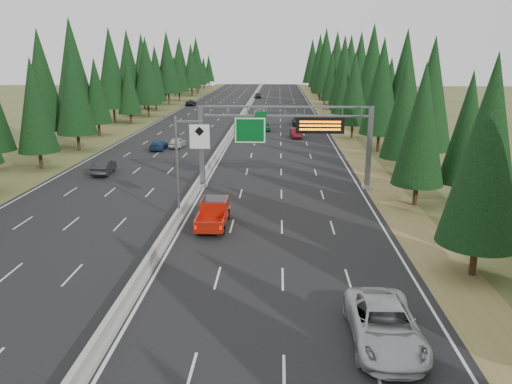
# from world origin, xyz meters

# --- Properties ---
(road) EXTENTS (32.00, 260.00, 0.08)m
(road) POSITION_xyz_m (0.00, 80.00, 0.04)
(road) COLOR black
(road) RESTS_ON ground
(shoulder_right) EXTENTS (3.60, 260.00, 0.06)m
(shoulder_right) POSITION_xyz_m (17.80, 80.00, 0.03)
(shoulder_right) COLOR olive
(shoulder_right) RESTS_ON ground
(shoulder_left) EXTENTS (3.60, 260.00, 0.06)m
(shoulder_left) POSITION_xyz_m (-17.80, 80.00, 0.03)
(shoulder_left) COLOR #4C5728
(shoulder_left) RESTS_ON ground
(median_barrier) EXTENTS (0.70, 260.00, 0.85)m
(median_barrier) POSITION_xyz_m (0.00, 80.00, 0.41)
(median_barrier) COLOR gray
(median_barrier) RESTS_ON road
(sign_gantry) EXTENTS (16.75, 0.98, 7.80)m
(sign_gantry) POSITION_xyz_m (8.92, 34.88, 5.27)
(sign_gantry) COLOR slate
(sign_gantry) RESTS_ON road
(hov_sign_pole) EXTENTS (2.80, 0.50, 8.00)m
(hov_sign_pole) POSITION_xyz_m (0.58, 24.97, 4.72)
(hov_sign_pole) COLOR slate
(hov_sign_pole) RESTS_ON road
(tree_row_right) EXTENTS (12.50, 244.81, 19.00)m
(tree_row_right) POSITION_xyz_m (22.13, 73.78, 9.37)
(tree_row_right) COLOR black
(tree_row_right) RESTS_ON ground
(tree_row_left) EXTENTS (12.02, 245.45, 18.82)m
(tree_row_left) POSITION_xyz_m (-22.06, 71.63, 9.31)
(tree_row_left) COLOR black
(tree_row_left) RESTS_ON ground
(silver_minivan) EXTENTS (2.96, 6.37, 1.77)m
(silver_minivan) POSITION_xyz_m (12.43, 8.15, 0.96)
(silver_minivan) COLOR #BABABF
(silver_minivan) RESTS_ON road
(red_pickup) EXTENTS (2.06, 5.76, 1.88)m
(red_pickup) POSITION_xyz_m (2.88, 23.89, 1.12)
(red_pickup) COLOR black
(red_pickup) RESTS_ON road
(car_ahead_green) EXTENTS (2.22, 4.63, 1.53)m
(car_ahead_green) POSITION_xyz_m (5.25, 72.29, 0.84)
(car_ahead_green) COLOR #145739
(car_ahead_green) RESTS_ON road
(car_ahead_dkred) EXTENTS (1.90, 4.42, 1.42)m
(car_ahead_dkred) POSITION_xyz_m (10.34, 64.99, 0.79)
(car_ahead_dkred) COLOR #5F0D19
(car_ahead_dkred) RESTS_ON road
(car_ahead_dkgrey) EXTENTS (2.35, 5.54, 1.59)m
(car_ahead_dkgrey) POSITION_xyz_m (11.30, 79.28, 0.88)
(car_ahead_dkgrey) COLOR black
(car_ahead_dkgrey) RESTS_ON road
(car_ahead_white) EXTENTS (2.51, 5.06, 1.38)m
(car_ahead_white) POSITION_xyz_m (3.62, 93.57, 0.77)
(car_ahead_white) COLOR #BBBBBB
(car_ahead_white) RESTS_ON road
(car_ahead_far) EXTENTS (2.09, 4.69, 1.57)m
(car_ahead_far) POSITION_xyz_m (1.50, 137.38, 0.86)
(car_ahead_far) COLOR black
(car_ahead_far) RESTS_ON road
(car_onc_near) EXTENTS (2.01, 4.82, 1.55)m
(car_onc_near) POSITION_xyz_m (-11.03, 39.76, 0.85)
(car_onc_near) COLOR black
(car_onc_near) RESTS_ON road
(car_onc_blue) EXTENTS (1.87, 4.49, 1.30)m
(car_onc_blue) POSITION_xyz_m (-8.50, 54.06, 0.73)
(car_onc_blue) COLOR navy
(car_onc_blue) RESTS_ON road
(car_onc_white) EXTENTS (2.02, 4.25, 1.40)m
(car_onc_white) POSITION_xyz_m (-6.28, 55.87, 0.78)
(car_onc_white) COLOR silver
(car_onc_white) RESTS_ON road
(car_onc_far) EXTENTS (2.73, 5.30, 1.43)m
(car_onc_far) POSITION_xyz_m (-14.50, 114.61, 0.80)
(car_onc_far) COLOR black
(car_onc_far) RESTS_ON road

